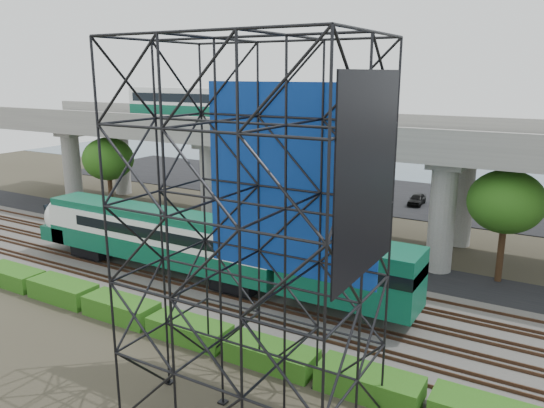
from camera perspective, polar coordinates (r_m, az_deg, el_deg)
The scene contains 13 objects.
ground at distance 33.02m, azimuth -5.45°, elevation -10.78°, with size 140.00×140.00×0.00m, color #474233.
ballast_bed at distance 34.48m, azimuth -3.49°, elevation -9.46°, with size 90.00×12.00×0.20m, color slate.
service_road at distance 41.33m, azimuth 3.08°, elevation -5.49°, with size 90.00×5.00×0.08m, color black.
parking_lot at distance 62.40m, azimuth 13.02°, elevation 0.86°, with size 90.00×18.00×0.08m, color black.
harbor_water at distance 83.31m, azimuth 17.60°, elevation 3.78°, with size 140.00×40.00×0.03m, color #425E6C.
rail_tracks at distance 34.41m, azimuth -3.50°, elevation -9.18°, with size 90.00×9.52×0.16m.
commuter_train at distance 36.04m, azimuth -9.51°, elevation -3.85°, with size 29.30×3.06×4.30m.
overpass at distance 44.77m, azimuth 5.17°, elevation 6.75°, with size 80.00×12.00×12.40m.
scaffold_tower at distance 20.30m, azimuth -2.24°, elevation -4.15°, with size 9.36×6.36×15.00m.
hedge_strip at distance 29.17m, azimuth -8.87°, elevation -13.18°, with size 34.60×1.80×1.20m.
trees at distance 46.90m, azimuth 1.27°, elevation 3.86°, with size 40.94×16.94×7.69m.
suv at distance 49.37m, azimuth -11.44°, elevation -1.52°, with size 2.56×5.56×1.54m, color black.
parked_cars at distance 61.95m, azimuth 13.14°, elevation 1.37°, with size 40.03×9.52×1.31m.
Camera 1 is at (17.70, -24.23, 13.77)m, focal length 35.00 mm.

